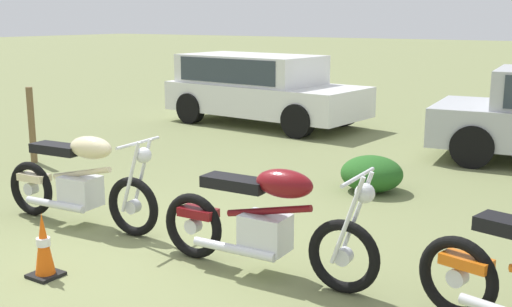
{
  "coord_description": "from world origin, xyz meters",
  "views": [
    {
      "loc": [
        3.93,
        -4.07,
        2.19
      ],
      "look_at": [
        0.25,
        1.57,
        0.73
      ],
      "focal_mm": 44.16,
      "sensor_mm": 36.0,
      "label": 1
    }
  ],
  "objects_px": {
    "car_white": "(258,84)",
    "shrub_low": "(372,174)",
    "motorcycle_maroon": "(266,221)",
    "motorcycle_cream": "(80,181)",
    "fence_post_wooden": "(32,125)",
    "traffic_cone": "(44,248)"
  },
  "relations": [
    {
      "from": "motorcycle_cream",
      "to": "motorcycle_maroon",
      "type": "relative_size",
      "value": 0.98
    },
    {
      "from": "shrub_low",
      "to": "traffic_cone",
      "type": "bearing_deg",
      "value": -107.19
    },
    {
      "from": "car_white",
      "to": "traffic_cone",
      "type": "xyz_separation_m",
      "value": [
        2.81,
        -7.71,
        -0.57
      ]
    },
    {
      "from": "motorcycle_cream",
      "to": "car_white",
      "type": "bearing_deg",
      "value": 102.26
    },
    {
      "from": "motorcycle_maroon",
      "to": "traffic_cone",
      "type": "xyz_separation_m",
      "value": [
        -1.57,
        -1.08,
        -0.22
      ]
    },
    {
      "from": "motorcycle_cream",
      "to": "shrub_low",
      "type": "height_order",
      "value": "motorcycle_cream"
    },
    {
      "from": "motorcycle_cream",
      "to": "fence_post_wooden",
      "type": "distance_m",
      "value": 3.39
    },
    {
      "from": "shrub_low",
      "to": "car_white",
      "type": "bearing_deg",
      "value": 138.41
    },
    {
      "from": "traffic_cone",
      "to": "car_white",
      "type": "bearing_deg",
      "value": 110.0
    },
    {
      "from": "shrub_low",
      "to": "fence_post_wooden",
      "type": "xyz_separation_m",
      "value": [
        -5.01,
        -1.31,
        0.35
      ]
    },
    {
      "from": "car_white",
      "to": "traffic_cone",
      "type": "height_order",
      "value": "car_white"
    },
    {
      "from": "shrub_low",
      "to": "fence_post_wooden",
      "type": "relative_size",
      "value": 0.69
    },
    {
      "from": "car_white",
      "to": "shrub_low",
      "type": "relative_size",
      "value": 5.34
    },
    {
      "from": "fence_post_wooden",
      "to": "motorcycle_cream",
      "type": "bearing_deg",
      "value": -29.5
    },
    {
      "from": "motorcycle_maroon",
      "to": "motorcycle_cream",
      "type": "bearing_deg",
      "value": 176.36
    },
    {
      "from": "shrub_low",
      "to": "fence_post_wooden",
      "type": "bearing_deg",
      "value": -165.37
    },
    {
      "from": "shrub_low",
      "to": "traffic_cone",
      "type": "height_order",
      "value": "traffic_cone"
    },
    {
      "from": "motorcycle_cream",
      "to": "shrub_low",
      "type": "distance_m",
      "value": 3.63
    },
    {
      "from": "motorcycle_maroon",
      "to": "traffic_cone",
      "type": "distance_m",
      "value": 1.91
    },
    {
      "from": "motorcycle_cream",
      "to": "traffic_cone",
      "type": "xyz_separation_m",
      "value": [
        0.79,
        -1.12,
        -0.23
      ]
    },
    {
      "from": "motorcycle_cream",
      "to": "traffic_cone",
      "type": "bearing_deg",
      "value": -59.47
    },
    {
      "from": "motorcycle_cream",
      "to": "fence_post_wooden",
      "type": "height_order",
      "value": "fence_post_wooden"
    }
  ]
}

